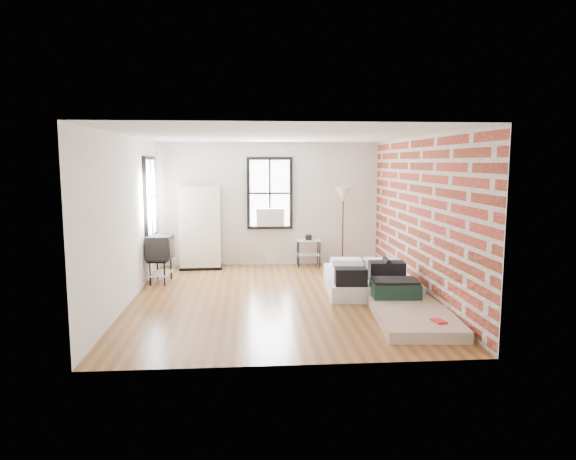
{
  "coord_description": "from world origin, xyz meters",
  "views": [
    {
      "loc": [
        -0.49,
        -8.71,
        2.36
      ],
      "look_at": [
        0.21,
        0.3,
        1.16
      ],
      "focal_mm": 32.0,
      "sensor_mm": 36.0,
      "label": 1
    }
  ],
  "objects": [
    {
      "name": "room_shell",
      "position": [
        0.23,
        0.36,
        1.74
      ],
      "size": [
        5.02,
        6.02,
        2.8
      ],
      "color": "silver",
      "rests_on": "ground"
    },
    {
      "name": "floor_lamp",
      "position": [
        1.64,
        2.65,
        1.55
      ],
      "size": [
        0.39,
        0.39,
        1.8
      ],
      "color": "black",
      "rests_on": "ground"
    },
    {
      "name": "side_table",
      "position": [
        0.87,
        2.72,
        0.49
      ],
      "size": [
        0.55,
        0.44,
        0.71
      ],
      "rotation": [
        0.0,
        0.0,
        -0.01
      ],
      "color": "black",
      "rests_on": "ground"
    },
    {
      "name": "tv_stand",
      "position": [
        -2.21,
        1.35,
        0.67
      ],
      "size": [
        0.51,
        0.69,
        0.93
      ],
      "rotation": [
        0.0,
        0.0,
        -0.08
      ],
      "color": "black",
      "rests_on": "ground"
    },
    {
      "name": "ground",
      "position": [
        0.0,
        0.0,
        0.0
      ],
      "size": [
        6.0,
        6.0,
        0.0
      ],
      "primitive_type": "plane",
      "color": "brown",
      "rests_on": "ground"
    },
    {
      "name": "mattress_main",
      "position": [
        1.74,
        0.49,
        0.19
      ],
      "size": [
        1.73,
        2.24,
        0.68
      ],
      "rotation": [
        0.0,
        0.0,
        -0.08
      ],
      "color": "white",
      "rests_on": "ground"
    },
    {
      "name": "wardrobe",
      "position": [
        -1.56,
        2.65,
        0.91
      ],
      "size": [
        0.95,
        0.57,
        1.84
      ],
      "rotation": [
        0.0,
        0.0,
        0.04
      ],
      "color": "black",
      "rests_on": "ground"
    },
    {
      "name": "mattress_bare",
      "position": [
        1.94,
        -1.24,
        0.14
      ],
      "size": [
        1.26,
        2.17,
        0.45
      ],
      "rotation": [
        0.0,
        0.0,
        -0.08
      ],
      "color": "tan",
      "rests_on": "ground"
    }
  ]
}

